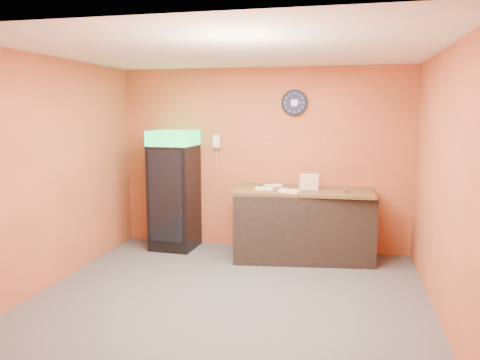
# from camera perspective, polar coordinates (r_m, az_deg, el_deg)

# --- Properties ---
(floor) EXTENTS (4.50, 4.50, 0.00)m
(floor) POSITION_cam_1_polar(r_m,az_deg,el_deg) (5.69, -0.97, -13.70)
(floor) COLOR #47474C
(floor) RESTS_ON ground
(back_wall) EXTENTS (4.50, 0.02, 2.80)m
(back_wall) POSITION_cam_1_polar(r_m,az_deg,el_deg) (7.27, 2.76, 2.54)
(back_wall) COLOR #CE5C3A
(back_wall) RESTS_ON floor
(left_wall) EXTENTS (0.02, 4.00, 2.80)m
(left_wall) POSITION_cam_1_polar(r_m,az_deg,el_deg) (6.25, -21.47, 1.01)
(left_wall) COLOR #CE5C3A
(left_wall) RESTS_ON floor
(right_wall) EXTENTS (0.02, 4.00, 2.80)m
(right_wall) POSITION_cam_1_polar(r_m,az_deg,el_deg) (5.27, 23.50, -0.38)
(right_wall) COLOR #CE5C3A
(right_wall) RESTS_ON floor
(ceiling) EXTENTS (4.50, 4.00, 0.02)m
(ceiling) POSITION_cam_1_polar(r_m,az_deg,el_deg) (5.31, -1.05, 15.53)
(ceiling) COLOR white
(ceiling) RESTS_ON back_wall
(beverage_cooler) EXTENTS (0.68, 0.69, 1.85)m
(beverage_cooler) POSITION_cam_1_polar(r_m,az_deg,el_deg) (7.31, -8.10, -1.43)
(beverage_cooler) COLOR black
(beverage_cooler) RESTS_ON floor
(prep_counter) EXTENTS (2.06, 1.13, 0.98)m
(prep_counter) POSITION_cam_1_polar(r_m,az_deg,el_deg) (6.91, 7.67, -5.49)
(prep_counter) COLOR black
(prep_counter) RESTS_ON floor
(wall_clock) EXTENTS (0.39, 0.06, 0.39)m
(wall_clock) POSITION_cam_1_polar(r_m,az_deg,el_deg) (7.13, 6.66, 9.34)
(wall_clock) COLOR black
(wall_clock) RESTS_ON back_wall
(wall_phone) EXTENTS (0.11, 0.10, 0.20)m
(wall_phone) POSITION_cam_1_polar(r_m,az_deg,el_deg) (7.36, -2.89, 4.73)
(wall_phone) COLOR white
(wall_phone) RESTS_ON back_wall
(butcher_paper) EXTENTS (2.01, 0.97, 0.04)m
(butcher_paper) POSITION_cam_1_polar(r_m,az_deg,el_deg) (6.81, 7.75, -1.32)
(butcher_paper) COLOR brown
(butcher_paper) RESTS_ON prep_counter
(sub_roll_stack) EXTENTS (0.28, 0.14, 0.22)m
(sub_roll_stack) POSITION_cam_1_polar(r_m,az_deg,el_deg) (6.78, 8.41, -0.23)
(sub_roll_stack) COLOR beige
(sub_roll_stack) RESTS_ON butcher_paper
(wrapped_sandwich_left) EXTENTS (0.26, 0.11, 0.04)m
(wrapped_sandwich_left) POSITION_cam_1_polar(r_m,az_deg,el_deg) (6.71, 3.00, -1.06)
(wrapped_sandwich_left) COLOR white
(wrapped_sandwich_left) RESTS_ON butcher_paper
(wrapped_sandwich_mid) EXTENTS (0.32, 0.22, 0.04)m
(wrapped_sandwich_mid) POSITION_cam_1_polar(r_m,az_deg,el_deg) (6.51, 6.04, -1.36)
(wrapped_sandwich_mid) COLOR white
(wrapped_sandwich_mid) RESTS_ON butcher_paper
(wrapped_sandwich_right) EXTENTS (0.27, 0.23, 0.04)m
(wrapped_sandwich_right) POSITION_cam_1_polar(r_m,az_deg,el_deg) (6.97, 4.04, -0.70)
(wrapped_sandwich_right) COLOR white
(wrapped_sandwich_right) RESTS_ON butcher_paper
(kitchen_tool) EXTENTS (0.06, 0.06, 0.06)m
(kitchen_tool) POSITION_cam_1_polar(r_m,az_deg,el_deg) (6.85, 8.32, -0.85)
(kitchen_tool) COLOR silver
(kitchen_tool) RESTS_ON butcher_paper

